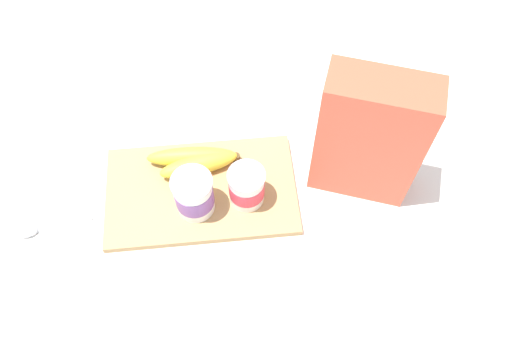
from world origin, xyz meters
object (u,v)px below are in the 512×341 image
object	(u,v)px
cereal_box	(369,136)
yogurt_cup_back	(194,195)
spoon	(43,229)
yogurt_cup_front	(247,187)
cutting_board	(201,191)
banana_bunch	(195,160)

from	to	relation	value
cereal_box	yogurt_cup_back	xyz separation A→B (m)	(0.31, 0.04, -0.08)
cereal_box	spoon	size ratio (longest dim) A/B	2.10
cereal_box	yogurt_cup_back	size ratio (longest dim) A/B	3.02
yogurt_cup_front	cereal_box	bearing A→B (deg)	-171.82
spoon	yogurt_cup_back	bearing A→B (deg)	-177.59
yogurt_cup_front	spoon	bearing A→B (deg)	3.28
yogurt_cup_front	yogurt_cup_back	world-z (taller)	yogurt_cup_back
cutting_board	yogurt_cup_back	distance (m)	0.07
cereal_box	yogurt_cup_front	size ratio (longest dim) A/B	3.42
cereal_box	yogurt_cup_front	world-z (taller)	cereal_box
yogurt_cup_front	banana_bunch	bearing A→B (deg)	-40.73
yogurt_cup_back	spoon	bearing A→B (deg)	2.41
cereal_box	yogurt_cup_front	distance (m)	0.23
yogurt_cup_back	banana_bunch	xyz separation A→B (m)	(-0.00, -0.09, -0.03)
spoon	banana_bunch	bearing A→B (deg)	-160.41
cutting_board	cereal_box	size ratio (longest dim) A/B	1.27
yogurt_cup_front	yogurt_cup_back	size ratio (longest dim) A/B	0.88
banana_bunch	spoon	xyz separation A→B (m)	(0.28, 0.10, -0.03)
banana_bunch	yogurt_cup_back	bearing A→B (deg)	88.40
cereal_box	spoon	xyz separation A→B (m)	(0.59, 0.05, -0.14)
banana_bunch	spoon	world-z (taller)	banana_bunch
cutting_board	yogurt_cup_back	bearing A→B (deg)	75.18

